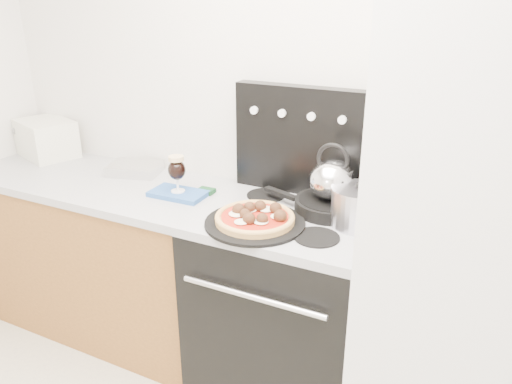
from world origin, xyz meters
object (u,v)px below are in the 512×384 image
Objects in this scene: pizza_pan at (255,223)px; pizza at (255,216)px; toaster_oven at (47,138)px; tea_kettle at (332,177)px; oven_mitt at (178,194)px; stove_body at (286,309)px; base_cabinet at (107,256)px; skillet at (330,206)px; beer_glass at (177,174)px; stock_pot at (357,208)px; fridge at (464,245)px.

pizza is at bearing 0.00° from pizza_pan.
tea_kettle reaches higher than toaster_oven.
oven_mitt is at bearing 162.22° from pizza.
toaster_oven is (-1.62, 0.19, 0.57)m from stove_body.
stove_body is 0.52m from pizza_pan.
toaster_oven is (-0.52, 0.16, 0.58)m from base_cabinet.
skillet is at bearing 38.04° from stove_body.
beer_glass is at bearing 162.22° from pizza_pan.
oven_mitt reaches higher than stove_body.
beer_glass is 0.86m from stock_pot.
oven_mitt reaches higher than base_cabinet.
beer_glass is 0.59× the size of skillet.
stove_body is 0.46× the size of fridge.
fridge reaches higher than tea_kettle.
base_cabinet is at bearing -179.87° from stock_pot.
fridge is 2.33m from toaster_oven.
pizza is 1.55× the size of stock_pot.
fridge is at bearing 8.90° from pizza.
skillet is at bearing 166.03° from fridge.
oven_mitt is (1.05, -0.18, -0.10)m from toaster_oven.
pizza is 1.54× the size of tea_kettle.
toaster_oven is 1.77m from tea_kettle.
fridge is 0.59m from tea_kettle.
tea_kettle is at bearing 166.03° from fridge.
fridge is 0.42m from stock_pot.
beer_glass reaches higher than pizza.
skillet is (1.77, -0.08, -0.06)m from toaster_oven.
oven_mitt is 1.27× the size of tea_kettle.
beer_glass is at bearing -171.66° from skillet.
oven_mitt is at bearing 178.54° from fridge.
beer_glass is (0.00, 0.00, 0.10)m from oven_mitt.
tea_kettle is (0.23, 0.26, 0.12)m from pizza.
skillet is 1.46× the size of tea_kettle.
fridge reaches higher than toaster_oven.
fridge is 0.80m from pizza_pan.
pizza reaches higher than pizza_pan.
fridge reaches higher than beer_glass.
stove_body is 0.63m from stock_pot.
pizza_pan is 1.35× the size of skillet.
toaster_oven reaches higher than beer_glass.
beer_glass is 0.52m from pizza_pan.
pizza is 0.42m from stock_pot.
pizza is 0.35m from skillet.
stove_body reaches higher than base_cabinet.
fridge is 0.57m from skillet.
pizza_pan is 1.27× the size of pizza.
base_cabinet is 0.76× the size of fridge.
base_cabinet is 1.88m from fridge.
oven_mitt is (-0.58, 0.01, 0.47)m from stove_body.
beer_glass reaches higher than skillet.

